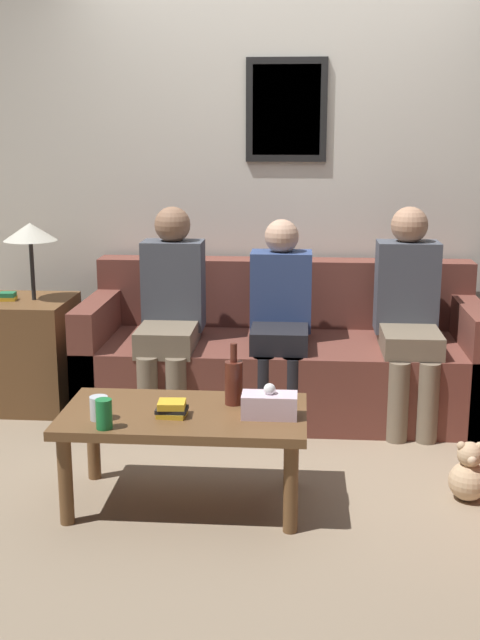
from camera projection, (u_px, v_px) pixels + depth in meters
ground_plane at (278, 440)px, 4.20m from camera, size 16.00×16.00×0.00m
wall_back at (286, 178)px, 4.87m from camera, size 9.00×0.08×2.60m
couch_main at (282, 359)px, 4.64m from camera, size 2.24×0.88×0.83m
coffee_table at (184, 425)px, 3.41m from camera, size 1.04×0.57×0.42m
side_table_with_lamp at (26, 347)px, 4.67m from camera, size 0.53×0.53×1.08m
wine_bottle at (234, 381)px, 3.47m from camera, size 0.08×0.08×0.27m
drinking_glass at (99, 408)px, 3.29m from camera, size 0.08×0.08×0.10m
book_stack at (172, 409)px, 3.33m from camera, size 0.13×0.11×0.07m
soda_can at (104, 414)px, 3.19m from camera, size 0.07×0.07×0.12m
tissue_box at (269, 405)px, 3.32m from camera, size 0.23×0.12×0.15m
person_left at (171, 306)px, 4.45m from camera, size 0.34×0.61×1.17m
person_middle at (280, 313)px, 4.43m from camera, size 0.34×0.58×1.10m
person_right at (408, 309)px, 4.37m from camera, size 0.34×0.63×1.18m
teddy_bear at (469, 475)px, 3.50m from camera, size 0.17×0.17×0.27m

